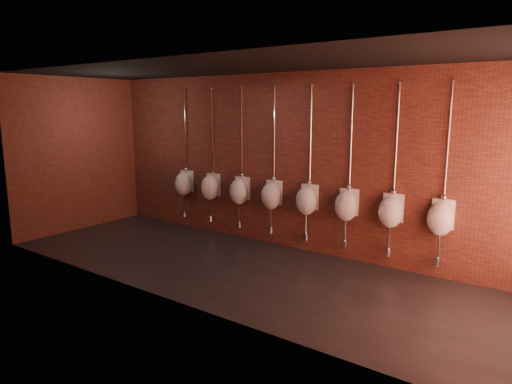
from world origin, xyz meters
TOP-DOWN VIEW (x-y plane):
  - ground at (0.00, 0.00)m, footprint 8.50×8.50m
  - room_shell at (0.00, 0.00)m, footprint 8.54×3.04m
  - urinal_0 at (-2.50, 1.36)m, footprint 0.43×0.39m
  - urinal_1 at (-1.74, 1.36)m, footprint 0.43×0.39m
  - urinal_2 at (-0.98, 1.36)m, footprint 0.43×0.39m
  - urinal_3 at (-0.23, 1.36)m, footprint 0.43×0.39m
  - urinal_4 at (0.53, 1.36)m, footprint 0.43×0.39m
  - urinal_5 at (1.29, 1.36)m, footprint 0.43×0.39m
  - urinal_6 at (2.04, 1.36)m, footprint 0.43×0.39m
  - urinal_7 at (2.80, 1.36)m, footprint 0.43×0.39m

SIDE VIEW (x-z plane):
  - ground at x=0.00m, z-range 0.00..0.00m
  - urinal_0 at x=-2.50m, z-range -0.39..2.33m
  - urinal_1 at x=-1.74m, z-range -0.39..2.33m
  - urinal_2 at x=-0.98m, z-range -0.39..2.33m
  - urinal_3 at x=-0.23m, z-range -0.39..2.33m
  - urinal_4 at x=0.53m, z-range -0.39..2.33m
  - urinal_5 at x=1.29m, z-range -0.39..2.33m
  - urinal_6 at x=2.04m, z-range -0.39..2.33m
  - urinal_7 at x=2.80m, z-range -0.39..2.33m
  - room_shell at x=0.00m, z-range 0.40..3.62m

